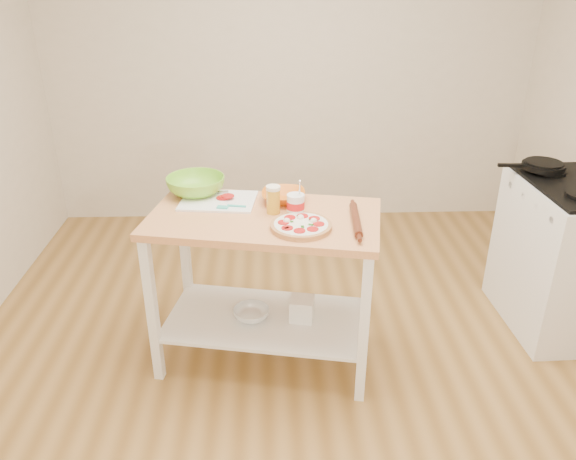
% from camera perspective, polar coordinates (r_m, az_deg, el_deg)
% --- Properties ---
extents(room_shell, '(4.04, 4.54, 2.74)m').
position_cam_1_polar(room_shell, '(2.54, 2.22, 8.73)').
color(room_shell, olive).
rests_on(room_shell, ground).
extents(prep_island, '(1.29, 0.86, 0.90)m').
position_cam_1_polar(prep_island, '(3.02, -2.36, -2.82)').
color(prep_island, tan).
rests_on(prep_island, ground).
extents(gas_stove, '(0.70, 0.81, 1.11)m').
position_cam_1_polar(gas_stove, '(3.83, 26.93, -2.30)').
color(gas_stove, white).
rests_on(gas_stove, ground).
extents(skillet, '(0.39, 0.25, 0.03)m').
position_cam_1_polar(skillet, '(3.73, 24.41, 5.94)').
color(skillet, black).
rests_on(skillet, gas_stove).
extents(pizza, '(0.30, 0.30, 0.05)m').
position_cam_1_polar(pizza, '(2.76, 1.33, 0.47)').
color(pizza, tan).
rests_on(pizza, prep_island).
extents(cutting_board, '(0.43, 0.35, 0.04)m').
position_cam_1_polar(cutting_board, '(3.10, -7.11, 3.04)').
color(cutting_board, white).
rests_on(cutting_board, prep_island).
extents(spatula, '(0.16, 0.05, 0.01)m').
position_cam_1_polar(spatula, '(2.99, -5.90, 2.39)').
color(spatula, '#39BDAF').
rests_on(spatula, cutting_board).
extents(knife, '(0.27, 0.08, 0.01)m').
position_cam_1_polar(knife, '(3.17, -9.18, 3.60)').
color(knife, silver).
rests_on(knife, cutting_board).
extents(orange_bowl, '(0.25, 0.25, 0.06)m').
position_cam_1_polar(orange_bowl, '(3.07, -0.47, 3.44)').
color(orange_bowl, '#D46312').
rests_on(orange_bowl, prep_island).
extents(green_bowl, '(0.42, 0.42, 0.10)m').
position_cam_1_polar(green_bowl, '(3.20, -9.35, 4.48)').
color(green_bowl, '#76BF2E').
rests_on(green_bowl, prep_island).
extents(beer_pint, '(0.07, 0.07, 0.15)m').
position_cam_1_polar(beer_pint, '(2.91, -1.50, 3.12)').
color(beer_pint, gold).
rests_on(beer_pint, prep_island).
extents(yogurt_tub, '(0.09, 0.09, 0.20)m').
position_cam_1_polar(yogurt_tub, '(2.89, 0.78, 2.60)').
color(yogurt_tub, white).
rests_on(yogurt_tub, prep_island).
extents(rolling_pin, '(0.06, 0.36, 0.04)m').
position_cam_1_polar(rolling_pin, '(2.82, 6.91, 1.02)').
color(rolling_pin, '#582514').
rests_on(rolling_pin, prep_island).
extents(shelf_glass_bowl, '(0.27, 0.27, 0.06)m').
position_cam_1_polar(shelf_glass_bowl, '(3.21, -3.75, -8.49)').
color(shelf_glass_bowl, silver).
rests_on(shelf_glass_bowl, prep_island).
extents(shelf_bin, '(0.15, 0.15, 0.13)m').
position_cam_1_polar(shelf_bin, '(3.18, 1.43, -8.00)').
color(shelf_bin, white).
rests_on(shelf_bin, prep_island).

